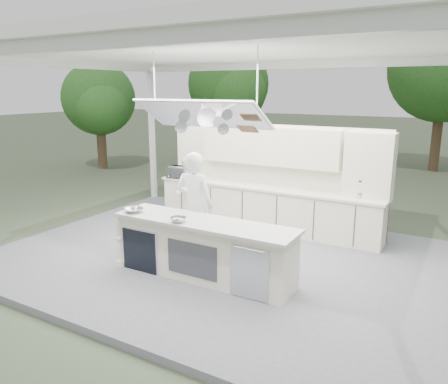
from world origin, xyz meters
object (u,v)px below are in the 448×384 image
Objects in this scene: back_counter at (265,207)px; demo_island at (203,249)px; head_chef at (195,206)px; sous_chef at (189,189)px.

demo_island is at bearing -86.37° from back_counter.
head_chef is (-0.41, -2.15, 0.49)m from back_counter.
back_counter is 2.24m from head_chef.
sous_chef is at bearing 128.25° from demo_island.
head_chef is 2.26m from sous_chef.
back_counter is 3.39× the size of sous_chef.
sous_chef reaches higher than demo_island.
demo_island is at bearing -36.53° from sous_chef.
head_chef is at bearing -100.79° from back_counter.
back_counter is at bearing 93.63° from demo_island.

